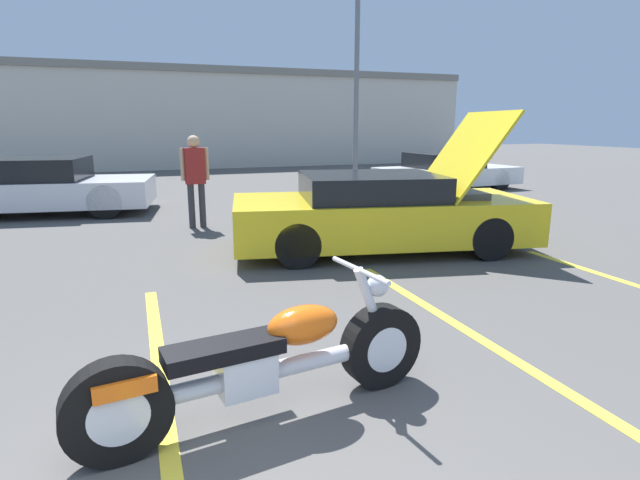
{
  "coord_description": "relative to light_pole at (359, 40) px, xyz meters",
  "views": [
    {
      "loc": [
        0.12,
        -1.3,
        1.91
      ],
      "look_at": [
        1.79,
        3.22,
        0.8
      ],
      "focal_mm": 28.0,
      "sensor_mm": 36.0,
      "label": 1
    }
  ],
  "objects": [
    {
      "name": "parking_stripe_middle",
      "position": [
        -7.81,
        -13.76,
        -4.85
      ],
      "size": [
        0.12,
        4.73,
        0.01
      ],
      "primitive_type": "cube",
      "color": "yellow",
      "rests_on": "ground"
    },
    {
      "name": "light_pole",
      "position": [
        0.0,
        0.0,
        0.0
      ],
      "size": [
        1.21,
        0.28,
        8.93
      ],
      "color": "slate",
      "rests_on": "ground"
    },
    {
      "name": "spectator_by_show_car",
      "position": [
        -6.82,
        -7.71,
        -3.83
      ],
      "size": [
        0.52,
        0.23,
        1.73
      ],
      "color": "#333338",
      "rests_on": "ground"
    },
    {
      "name": "motorcycle",
      "position": [
        -7.17,
        -14.33,
        -4.47
      ],
      "size": [
        2.46,
        0.7,
        0.95
      ],
      "rotation": [
        0.0,
        0.0,
        0.14
      ],
      "color": "black",
      "rests_on": "ground"
    },
    {
      "name": "parked_car_mid_row",
      "position": [
        -9.74,
        -5.04,
        -4.27
      ],
      "size": [
        4.58,
        2.57,
        1.22
      ],
      "rotation": [
        0.0,
        0.0,
        -0.15
      ],
      "color": "silver",
      "rests_on": "ground"
    },
    {
      "name": "parking_stripe_back",
      "position": [
        -5.02,
        -13.76,
        -4.85
      ],
      "size": [
        0.12,
        4.73,
        0.01
      ],
      "primitive_type": "cube",
      "color": "yellow",
      "rests_on": "ground"
    },
    {
      "name": "show_car_hood_open",
      "position": [
        -4.32,
        -10.46,
        -4.26
      ],
      "size": [
        4.78,
        2.73,
        2.12
      ],
      "rotation": [
        0.0,
        0.0,
        -0.2
      ],
      "color": "yellow",
      "rests_on": "ground"
    },
    {
      "name": "far_building",
      "position": [
        -7.99,
        7.35,
        -2.52
      ],
      "size": [
        32.0,
        4.2,
        4.4
      ],
      "color": "beige",
      "rests_on": "ground"
    },
    {
      "name": "parked_car_right_row",
      "position": [
        0.93,
        -4.46,
        -4.33
      ],
      "size": [
        4.37,
        2.02,
        1.1
      ],
      "rotation": [
        0.0,
        0.0,
        0.05
      ],
      "color": "white",
      "rests_on": "ground"
    }
  ]
}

